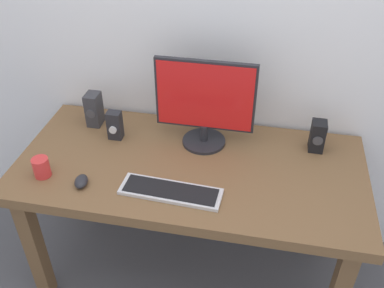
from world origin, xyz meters
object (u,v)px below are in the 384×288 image
(mouse, at_px, (81,181))
(desk, at_px, (190,179))
(speaker_right, at_px, (317,136))
(monitor, at_px, (205,102))
(coffee_mug, at_px, (41,167))
(audio_controller, at_px, (115,125))
(keyboard_primary, at_px, (171,191))
(speaker_left, at_px, (94,109))

(mouse, bearing_deg, desk, 15.95)
(desk, height_order, mouse, mouse)
(mouse, xyz_separation_m, speaker_right, (1.04, 0.48, 0.06))
(monitor, bearing_deg, coffee_mug, -149.19)
(audio_controller, bearing_deg, speaker_right, 5.58)
(desk, xyz_separation_m, keyboard_primary, (-0.04, -0.21, 0.11))
(keyboard_primary, height_order, audio_controller, audio_controller)
(speaker_right, bearing_deg, coffee_mug, -159.94)
(speaker_right, height_order, coffee_mug, speaker_right)
(monitor, bearing_deg, keyboard_primary, -100.72)
(monitor, xyz_separation_m, coffee_mug, (-0.68, -0.41, -0.18))
(desk, distance_m, keyboard_primary, 0.24)
(mouse, xyz_separation_m, speaker_left, (-0.12, 0.48, 0.07))
(mouse, distance_m, speaker_left, 0.50)
(keyboard_primary, xyz_separation_m, audio_controller, (-0.37, 0.35, 0.07))
(desk, relative_size, monitor, 3.43)
(monitor, height_order, keyboard_primary, monitor)
(keyboard_primary, xyz_separation_m, speaker_right, (0.63, 0.45, 0.07))
(desk, bearing_deg, speaker_left, 156.87)
(keyboard_primary, distance_m, speaker_right, 0.78)
(desk, bearing_deg, mouse, -151.94)
(speaker_left, bearing_deg, coffee_mug, -99.91)
(audio_controller, height_order, coffee_mug, audio_controller)
(speaker_left, bearing_deg, desk, -23.13)
(mouse, height_order, coffee_mug, coffee_mug)
(monitor, height_order, mouse, monitor)
(monitor, relative_size, coffee_mug, 5.12)
(coffee_mug, bearing_deg, speaker_left, 80.09)
(keyboard_primary, height_order, coffee_mug, coffee_mug)
(desk, relative_size, keyboard_primary, 3.64)
(speaker_left, relative_size, audio_controller, 1.19)
(mouse, bearing_deg, audio_controller, 73.27)
(audio_controller, distance_m, coffee_mug, 0.42)
(desk, height_order, speaker_left, speaker_left)
(mouse, distance_m, coffee_mug, 0.20)
(keyboard_primary, height_order, speaker_left, speaker_left)
(desk, distance_m, coffee_mug, 0.70)
(speaker_right, relative_size, coffee_mug, 1.67)
(mouse, height_order, speaker_left, speaker_left)
(keyboard_primary, bearing_deg, monitor, 79.28)
(speaker_left, xyz_separation_m, coffee_mug, (-0.08, -0.46, -0.04))
(speaker_left, bearing_deg, audio_controller, -34.15)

